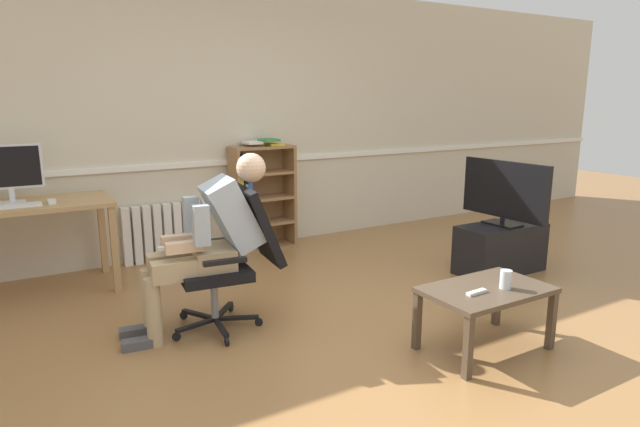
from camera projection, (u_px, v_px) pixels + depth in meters
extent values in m
plane|color=olive|center=(367.00, 345.00, 3.47)|extent=(18.00, 18.00, 0.00)
cube|color=beige|center=(217.00, 120.00, 5.41)|extent=(12.00, 0.10, 2.70)
cube|color=white|center=(221.00, 163.00, 5.45)|extent=(12.00, 0.03, 0.05)
cube|color=tan|center=(115.00, 250.00, 4.35)|extent=(0.06, 0.06, 0.72)
cube|color=tan|center=(103.00, 234.00, 4.85)|extent=(0.06, 0.06, 0.72)
cube|color=tan|center=(16.00, 206.00, 4.20)|extent=(1.39, 0.68, 0.04)
cube|color=silver|center=(13.00, 202.00, 4.23)|extent=(0.18, 0.14, 0.01)
cube|color=silver|center=(12.00, 195.00, 4.24)|extent=(0.04, 0.02, 0.10)
cube|color=silver|center=(9.00, 167.00, 4.19)|extent=(0.48, 0.02, 0.35)
cube|color=black|center=(9.00, 167.00, 4.18)|extent=(0.44, 0.00, 0.31)
cube|color=white|center=(14.00, 206.00, 4.06)|extent=(0.38, 0.12, 0.02)
cube|color=white|center=(52.00, 201.00, 4.21)|extent=(0.06, 0.10, 0.03)
cube|color=olive|center=(235.00, 201.00, 5.43)|extent=(0.03, 0.28, 1.09)
cube|color=olive|center=(290.00, 195.00, 5.74)|extent=(0.03, 0.28, 1.09)
cube|color=olive|center=(258.00, 196.00, 5.70)|extent=(0.63, 0.02, 1.09)
cube|color=olive|center=(264.00, 247.00, 5.70)|extent=(0.60, 0.28, 0.03)
cube|color=olive|center=(264.00, 223.00, 5.64)|extent=(0.60, 0.28, 0.03)
cube|color=olive|center=(263.00, 198.00, 5.58)|extent=(0.60, 0.28, 0.03)
cube|color=olive|center=(262.00, 173.00, 5.53)|extent=(0.60, 0.28, 0.03)
cube|color=olive|center=(262.00, 147.00, 5.47)|extent=(0.60, 0.28, 0.03)
cube|color=black|center=(241.00, 238.00, 5.53)|extent=(0.03, 0.19, 0.24)
cube|color=black|center=(240.00, 216.00, 5.48)|extent=(0.05, 0.19, 0.18)
cube|color=gold|center=(239.00, 188.00, 5.43)|extent=(0.04, 0.19, 0.22)
cube|color=white|center=(239.00, 165.00, 5.36)|extent=(0.02, 0.19, 0.17)
cube|color=#6699A3|center=(245.00, 240.00, 5.58)|extent=(0.05, 0.19, 0.17)
cube|color=#2D519E|center=(244.00, 214.00, 5.51)|extent=(0.03, 0.19, 0.21)
cube|color=#6699A3|center=(244.00, 191.00, 5.47)|extent=(0.03, 0.19, 0.16)
cube|color=#2D519E|center=(244.00, 164.00, 5.42)|extent=(0.05, 0.19, 0.18)
cube|color=#6699A3|center=(250.00, 239.00, 5.59)|extent=(0.03, 0.19, 0.19)
cube|color=#38844C|center=(251.00, 213.00, 5.52)|extent=(0.02, 0.19, 0.21)
cube|color=#2D519E|center=(247.00, 190.00, 5.48)|extent=(0.05, 0.19, 0.17)
cube|color=#38844C|center=(249.00, 165.00, 5.44)|extent=(0.04, 0.19, 0.15)
cube|color=gold|center=(274.00, 144.00, 5.53)|extent=(0.16, 0.22, 0.02)
cube|color=white|center=(252.00, 143.00, 5.44)|extent=(0.16, 0.22, 0.02)
cube|color=#38844C|center=(269.00, 140.00, 5.46)|extent=(0.16, 0.22, 0.02)
cube|color=white|center=(126.00, 237.00, 5.06)|extent=(0.07, 0.08, 0.56)
cube|color=white|center=(137.00, 235.00, 5.11)|extent=(0.07, 0.08, 0.56)
cube|color=white|center=(147.00, 234.00, 5.16)|extent=(0.07, 0.08, 0.56)
cube|color=white|center=(158.00, 233.00, 5.20)|extent=(0.07, 0.08, 0.56)
cube|color=white|center=(168.00, 232.00, 5.25)|extent=(0.07, 0.08, 0.56)
cube|color=white|center=(177.00, 230.00, 5.30)|extent=(0.07, 0.08, 0.56)
cube|color=white|center=(187.00, 229.00, 5.35)|extent=(0.07, 0.08, 0.56)
cube|color=white|center=(197.00, 228.00, 5.40)|extent=(0.07, 0.08, 0.56)
cube|color=white|center=(206.00, 227.00, 5.45)|extent=(0.07, 0.08, 0.56)
cube|color=black|center=(221.00, 327.00, 3.59)|extent=(0.07, 0.30, 0.02)
cylinder|color=black|center=(227.00, 341.00, 3.46)|extent=(0.03, 0.06, 0.06)
cube|color=black|center=(237.00, 318.00, 3.74)|extent=(0.29, 0.16, 0.02)
cylinder|color=black|center=(259.00, 322.00, 3.76)|extent=(0.06, 0.04, 0.06)
cube|color=black|center=(223.00, 311.00, 3.86)|extent=(0.23, 0.25, 0.02)
cylinder|color=black|center=(231.00, 308.00, 4.01)|extent=(0.05, 0.06, 0.06)
cube|color=black|center=(199.00, 315.00, 3.79)|extent=(0.18, 0.28, 0.02)
cylinder|color=black|center=(184.00, 316.00, 3.87)|extent=(0.05, 0.06, 0.06)
cube|color=black|center=(196.00, 325.00, 3.62)|extent=(0.30, 0.10, 0.02)
cylinder|color=black|center=(176.00, 337.00, 3.53)|extent=(0.06, 0.03, 0.06)
cylinder|color=gray|center=(214.00, 297.00, 3.69)|extent=(0.05, 0.05, 0.30)
cube|color=black|center=(213.00, 272.00, 3.65)|extent=(0.51, 0.51, 0.07)
cube|color=black|center=(259.00, 225.00, 3.72)|extent=(0.31, 0.46, 0.54)
cube|color=black|center=(207.00, 242.00, 3.85)|extent=(0.28, 0.07, 0.03)
cube|color=black|center=(225.00, 262.00, 3.39)|extent=(0.28, 0.07, 0.03)
cube|color=tan|center=(213.00, 257.00, 3.62)|extent=(0.30, 0.37, 0.14)
cube|color=#A3B2C1|center=(232.00, 214.00, 3.62)|extent=(0.42, 0.38, 0.52)
sphere|color=beige|center=(251.00, 168.00, 3.61)|extent=(0.20, 0.20, 0.20)
cube|color=white|center=(170.00, 248.00, 3.49)|extent=(0.15, 0.05, 0.02)
cube|color=tan|center=(179.00, 261.00, 3.63)|extent=(0.43, 0.17, 0.13)
cylinder|color=tan|center=(150.00, 301.00, 3.60)|extent=(0.10, 0.10, 0.46)
cube|color=#4C4C51|center=(136.00, 331.00, 3.61)|extent=(0.23, 0.11, 0.06)
cube|color=tan|center=(185.00, 270.00, 3.46)|extent=(0.43, 0.17, 0.13)
cylinder|color=tan|center=(154.00, 312.00, 3.43)|extent=(0.10, 0.10, 0.46)
cube|color=#4C4C51|center=(140.00, 343.00, 3.43)|extent=(0.23, 0.11, 0.06)
cube|color=#A3B2C1|center=(191.00, 215.00, 3.67)|extent=(0.11, 0.09, 0.26)
cube|color=beige|center=(179.00, 240.00, 3.60)|extent=(0.25, 0.10, 0.07)
cube|color=#A3B2C1|center=(201.00, 225.00, 3.38)|extent=(0.11, 0.09, 0.26)
cube|color=beige|center=(185.00, 247.00, 3.43)|extent=(0.25, 0.10, 0.07)
cube|color=black|center=(500.00, 248.00, 4.88)|extent=(0.83, 0.39, 0.44)
cube|color=black|center=(502.00, 224.00, 4.83)|extent=(0.21, 0.33, 0.02)
cylinder|color=black|center=(502.00, 220.00, 4.83)|extent=(0.04, 0.04, 0.05)
cube|color=black|center=(505.00, 189.00, 4.77)|extent=(0.08, 0.89, 0.51)
cube|color=#B7D1F9|center=(506.00, 189.00, 4.78)|extent=(0.04, 0.84, 0.47)
cube|color=#4C3D2D|center=(468.00, 348.00, 3.02)|extent=(0.04, 0.04, 0.38)
cube|color=#4C3D2D|center=(551.00, 321.00, 3.38)|extent=(0.04, 0.04, 0.38)
cube|color=#4C3D2D|center=(497.00, 299.00, 3.75)|extent=(0.04, 0.04, 0.38)
cube|color=#4C3D2D|center=(417.00, 321.00, 3.38)|extent=(0.04, 0.04, 0.38)
cube|color=#4C3D2D|center=(486.00, 290.00, 3.34)|extent=(0.79, 0.50, 0.03)
cylinder|color=silver|center=(506.00, 279.00, 3.31)|extent=(0.07, 0.07, 0.12)
cube|color=white|center=(476.00, 292.00, 3.23)|extent=(0.15, 0.05, 0.02)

